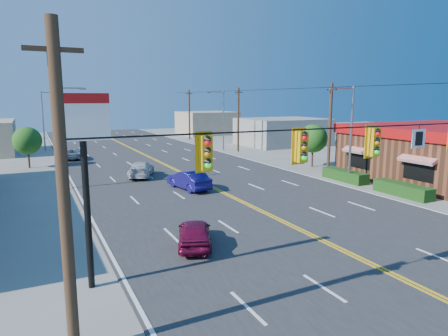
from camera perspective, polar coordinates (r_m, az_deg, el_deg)
name	(u,v)px	position (r m, az deg, el deg)	size (l,w,h in m)	color
ground	(387,273)	(18.08, 22.25, -13.72)	(160.00, 160.00, 0.00)	gray
road	(199,182)	(34.05, -3.53, -1.94)	(20.00, 120.00, 0.06)	#2D2D30
signal_span	(394,155)	(16.70, 23.07, 1.77)	(24.32, 0.34, 9.00)	#47301E
kfc	(443,152)	(40.03, 28.85, 2.03)	(16.30, 12.40, 4.70)	brown
pizza_hut_sign	(84,151)	(15.03, -19.42, 2.32)	(1.90, 0.30, 6.85)	black
streetlight_se	(349,129)	(34.24, 17.47, 5.27)	(2.55, 0.25, 8.00)	gray
streetlight_ne	(222,117)	(54.22, -0.27, 7.28)	(2.55, 0.25, 8.00)	gray
streetlight_sw	(57,132)	(32.97, -22.69, 4.80)	(2.55, 0.25, 8.00)	gray
streetlight_nw	(45,117)	(58.91, -24.26, 6.62)	(2.55, 0.25, 8.00)	gray
utility_pole_near	(330,129)	(38.17, 14.87, 5.36)	(0.28, 0.28, 8.40)	#47301E
utility_pole_mid	(238,120)	(53.09, 2.05, 6.88)	(0.28, 0.28, 8.40)	#47301E
utility_pole_far	(189,115)	(69.48, -4.98, 7.57)	(0.28, 0.28, 8.40)	#47301E
tree_kfc_rear	(313,139)	(42.17, 12.60, 4.13)	(2.94, 2.94, 4.41)	#47301E
tree_west	(27,141)	(45.03, -26.29, 3.52)	(2.80, 2.80, 4.20)	#47301E
bld_east_mid	(283,132)	(61.72, 8.37, 5.16)	(12.00, 10.00, 4.00)	gray
bld_east_far	(207,123)	(79.55, -2.44, 6.45)	(10.00, 10.00, 4.40)	tan
car_magenta	(195,234)	(19.33, -4.22, -9.35)	(1.54, 3.82, 1.30)	maroon
car_blue	(189,180)	(31.08, -5.07, -1.79)	(1.55, 4.44, 1.46)	navy
car_white	(141,170)	(36.59, -11.75, -0.25)	(1.92, 4.73, 1.37)	beige
car_silver	(72,154)	(49.48, -20.93, 1.86)	(2.10, 4.56, 1.27)	#AAABAF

